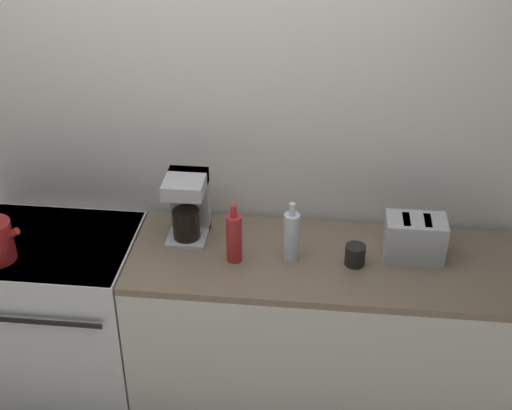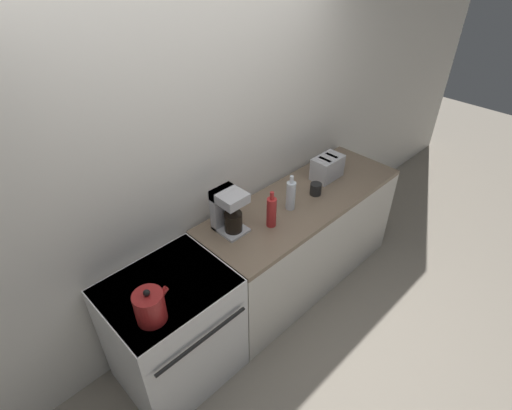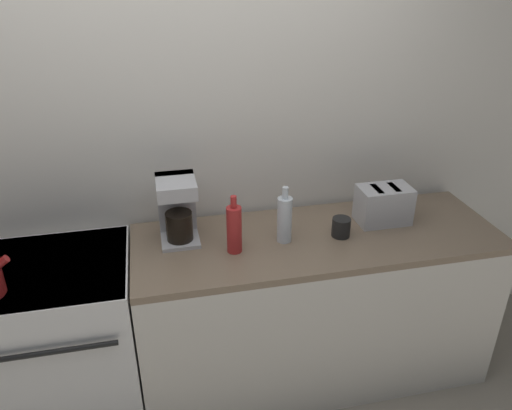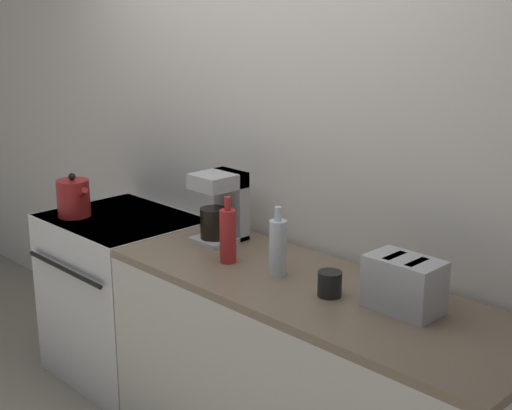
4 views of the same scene
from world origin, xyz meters
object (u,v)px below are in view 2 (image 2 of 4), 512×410
object	(u,v)px
toaster	(327,167)
cup_black	(316,189)
coffee_maker	(228,210)
kettle	(150,307)
bottle_clear	(291,195)
stove	(174,330)
bottle_red	(271,212)

from	to	relation	value
toaster	cup_black	size ratio (longest dim) A/B	2.76
coffee_maker	cup_black	size ratio (longest dim) A/B	3.33
kettle	bottle_clear	xyz separation A→B (m)	(1.33, 0.15, 0.02)
stove	coffee_maker	world-z (taller)	coffee_maker
coffee_maker	bottle_red	xyz separation A→B (m)	(0.24, -0.19, -0.05)
bottle_red	toaster	bearing A→B (deg)	8.40
stove	cup_black	world-z (taller)	cup_black
kettle	bottle_clear	distance (m)	1.34
bottle_red	bottle_clear	world-z (taller)	same
kettle	cup_black	bearing A→B (deg)	4.76
stove	coffee_maker	xyz separation A→B (m)	(0.64, 0.14, 0.60)
stove	toaster	size ratio (longest dim) A/B	3.30
coffee_maker	stove	bearing A→B (deg)	-167.56
coffee_maker	bottle_clear	world-z (taller)	coffee_maker
stove	bottle_clear	size ratio (longest dim) A/B	3.06
bottle_red	cup_black	xyz separation A→B (m)	(0.54, 0.03, -0.07)
coffee_maker	toaster	bearing A→B (deg)	-3.63
kettle	coffee_maker	bearing A→B (deg)	19.66
bottle_red	cup_black	size ratio (longest dim) A/B	2.98
bottle_red	bottle_clear	xyz separation A→B (m)	(0.25, 0.04, 0.00)
toaster	bottle_red	bearing A→B (deg)	-171.60
kettle	bottle_clear	world-z (taller)	bottle_clear
kettle	cup_black	distance (m)	1.62
bottle_red	cup_black	bearing A→B (deg)	2.66
kettle	coffee_maker	xyz separation A→B (m)	(0.83, 0.30, 0.07)
cup_black	toaster	bearing A→B (deg)	19.51
coffee_maker	bottle_red	world-z (taller)	coffee_maker
stove	bottle_red	world-z (taller)	bottle_red
cup_black	bottle_clear	bearing A→B (deg)	176.68
stove	coffee_maker	distance (m)	0.89
coffee_maker	cup_black	world-z (taller)	coffee_maker
coffee_maker	bottle_clear	xyz separation A→B (m)	(0.50, -0.14, -0.05)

